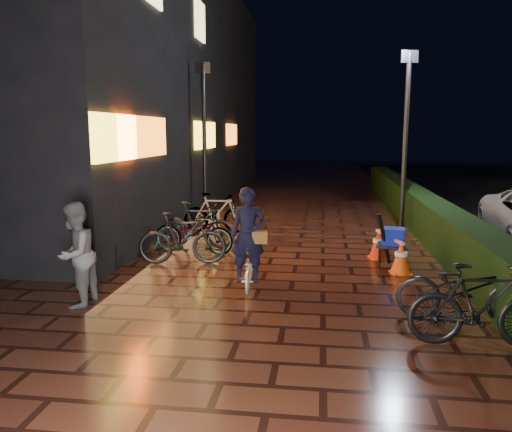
# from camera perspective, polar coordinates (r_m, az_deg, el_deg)

# --- Properties ---
(ground) EXTENTS (80.00, 80.00, 0.00)m
(ground) POSITION_cam_1_polar(r_m,az_deg,el_deg) (8.21, 3.73, -9.67)
(ground) COLOR #381911
(ground) RESTS_ON ground
(hedge) EXTENTS (0.70, 20.00, 1.00)m
(hedge) POSITION_cam_1_polar(r_m,az_deg,el_deg) (16.14, 17.47, 1.27)
(hedge) COLOR black
(hedge) RESTS_ON ground
(bystander_person) EXTENTS (0.65, 0.82, 1.65)m
(bystander_person) POSITION_cam_1_polar(r_m,az_deg,el_deg) (8.26, -19.99, -4.16)
(bystander_person) COLOR slate
(bystander_person) RESTS_ON ground
(storefront_block) EXTENTS (12.09, 22.00, 9.00)m
(storefront_block) POSITION_cam_1_polar(r_m,az_deg,el_deg) (21.75, -20.46, 13.71)
(storefront_block) COLOR black
(storefront_block) RESTS_ON ground
(lamp_post_hedge) EXTENTS (0.46, 0.16, 4.82)m
(lamp_post_hedge) POSITION_cam_1_polar(r_m,az_deg,el_deg) (14.15, 16.73, 8.96)
(lamp_post_hedge) COLOR black
(lamp_post_hedge) RESTS_ON ground
(lamp_post_sf) EXTENTS (0.45, 0.13, 4.73)m
(lamp_post_sf) POSITION_cam_1_polar(r_m,az_deg,el_deg) (15.20, -5.93, 9.12)
(lamp_post_sf) COLOR black
(lamp_post_sf) RESTS_ON ground
(cyclist) EXTENTS (0.66, 1.27, 1.78)m
(cyclist) POSITION_cam_1_polar(r_m,az_deg,el_deg) (8.71, -0.89, -4.00)
(cyclist) COLOR white
(cyclist) RESTS_ON ground
(traffic_barrier) EXTENTS (0.73, 1.57, 0.64)m
(traffic_barrier) POSITION_cam_1_polar(r_m,az_deg,el_deg) (10.57, 14.96, -3.82)
(traffic_barrier) COLOR #EA480C
(traffic_barrier) RESTS_ON ground
(cart_assembly) EXTENTS (0.73, 0.63, 1.16)m
(cart_assembly) POSITION_cam_1_polar(r_m,az_deg,el_deg) (10.38, 15.31, -2.51)
(cart_assembly) COLOR black
(cart_assembly) RESTS_ON ground
(parked_bikes_storefront) EXTENTS (1.94, 3.96, 1.09)m
(parked_bikes_storefront) POSITION_cam_1_polar(r_m,az_deg,el_deg) (11.75, -6.59, -1.18)
(parked_bikes_storefront) COLOR black
(parked_bikes_storefront) RESTS_ON ground
(parked_bikes_hedge) EXTENTS (1.92, 1.56, 1.09)m
(parked_bikes_hedge) POSITION_cam_1_polar(r_m,az_deg,el_deg) (7.43, 23.39, -8.39)
(parked_bikes_hedge) COLOR black
(parked_bikes_hedge) RESTS_ON ground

